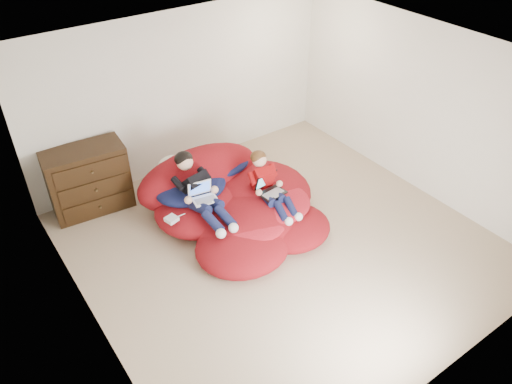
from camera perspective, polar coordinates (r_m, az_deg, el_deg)
name	(u,v)px	position (r m, az deg, el deg)	size (l,w,h in m)	color
room_shell	(282,231)	(6.58, 3.01, -4.42)	(5.10, 5.10, 2.77)	tan
dresser	(88,180)	(7.42, -18.60, 1.34)	(1.14, 0.66, 0.98)	black
beanbag_pile	(234,202)	(7.00, -2.51, -1.17)	(2.37, 2.37, 0.91)	maroon
cream_pillow	(171,165)	(7.22, -9.73, 3.10)	(0.41, 0.26, 0.26)	beige
older_boy	(198,188)	(6.61, -6.67, 0.49)	(0.39, 1.23, 0.69)	black
younger_boy	(268,183)	(6.74, 1.41, 1.09)	(0.35, 0.96, 0.69)	#A20E0F
laptop_white	(203,194)	(6.54, -6.12, -0.29)	(0.35, 0.32, 0.23)	silver
laptop_black	(270,187)	(6.75, 1.57, 0.52)	(0.37, 0.35, 0.25)	black
power_adapter	(172,219)	(6.53, -9.63, -3.08)	(0.14, 0.14, 0.05)	silver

